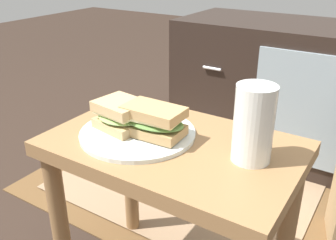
{
  "coord_description": "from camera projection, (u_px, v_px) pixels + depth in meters",
  "views": [
    {
      "loc": [
        0.39,
        -0.63,
        0.85
      ],
      "look_at": [
        -0.01,
        0.0,
        0.51
      ],
      "focal_mm": 40.15,
      "sensor_mm": 36.0,
      "label": 1
    }
  ],
  "objects": [
    {
      "name": "sandwich_back",
      "position": [
        154.0,
        121.0,
        0.83
      ],
      "size": [
        0.15,
        0.09,
        0.07
      ],
      "color": "tan",
      "rests_on": "plate"
    },
    {
      "name": "area_rug",
      "position": [
        188.0,
        181.0,
        1.51
      ],
      "size": [
        1.16,
        0.88,
        0.01
      ],
      "color": "brown",
      "rests_on": "ground"
    },
    {
      "name": "tv_cabinet",
      "position": [
        289.0,
        91.0,
        1.63
      ],
      "size": [
        0.96,
        0.46,
        0.58
      ],
      "color": "black",
      "rests_on": "ground"
    },
    {
      "name": "beer_glass",
      "position": [
        254.0,
        125.0,
        0.74
      ],
      "size": [
        0.08,
        0.08,
        0.16
      ],
      "color": "silver",
      "rests_on": "side_table"
    },
    {
      "name": "side_table",
      "position": [
        173.0,
        176.0,
        0.88
      ],
      "size": [
        0.56,
        0.36,
        0.46
      ],
      "color": "olive",
      "rests_on": "ground"
    },
    {
      "name": "sandwich_front",
      "position": [
        121.0,
        115.0,
        0.87
      ],
      "size": [
        0.13,
        0.12,
        0.07
      ],
      "color": "tan",
      "rests_on": "plate"
    },
    {
      "name": "plate",
      "position": [
        138.0,
        133.0,
        0.87
      ],
      "size": [
        0.27,
        0.27,
        0.01
      ],
      "primitive_type": "cylinder",
      "color": "silver",
      "rests_on": "side_table"
    }
  ]
}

